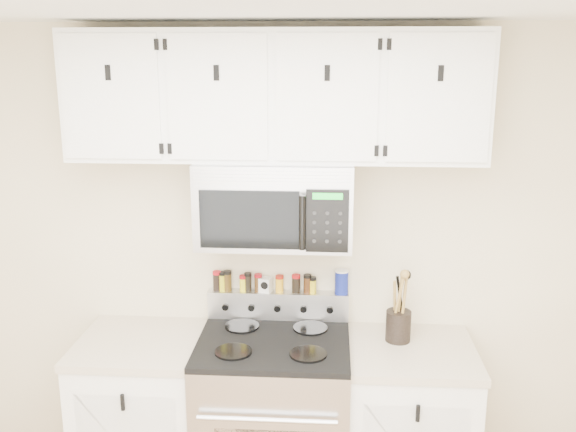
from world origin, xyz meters
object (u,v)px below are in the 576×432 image
object	(u,v)px
microwave	(275,203)
salt_canister	(342,282)
utensil_crock	(398,323)
range	(274,422)

from	to	relation	value
microwave	salt_canister	world-z (taller)	microwave
salt_canister	utensil_crock	bearing A→B (deg)	-31.58
microwave	utensil_crock	xyz separation A→B (m)	(0.63, -0.02, -0.62)
utensil_crock	salt_canister	distance (m)	0.37
range	salt_canister	bearing A→B (deg)	39.70
utensil_crock	microwave	bearing A→B (deg)	177.97
microwave	salt_canister	size ratio (longest dim) A/B	5.77
range	salt_canister	xyz separation A→B (m)	(0.34, 0.28, 0.68)
range	microwave	xyz separation A→B (m)	(0.00, 0.13, 1.14)
range	utensil_crock	world-z (taller)	utensil_crock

